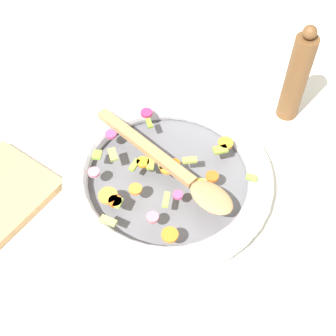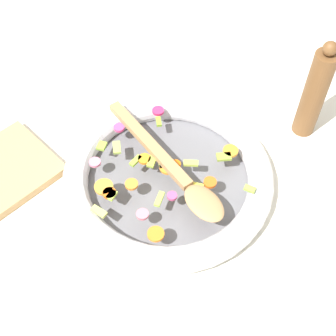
# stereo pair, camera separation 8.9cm
# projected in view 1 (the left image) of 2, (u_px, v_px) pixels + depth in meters

# --- Properties ---
(ground_plane) EXTENTS (4.00, 4.00, 0.00)m
(ground_plane) POSITION_uv_depth(u_px,v_px,m) (168.00, 183.00, 0.94)
(ground_plane) COLOR silver
(skillet) EXTENTS (0.41, 0.41, 0.05)m
(skillet) POSITION_uv_depth(u_px,v_px,m) (168.00, 176.00, 0.92)
(skillet) COLOR slate
(skillet) RESTS_ON ground_plane
(chopped_vegetables) EXTENTS (0.30, 0.31, 0.01)m
(chopped_vegetables) POSITION_uv_depth(u_px,v_px,m) (158.00, 175.00, 0.88)
(chopped_vegetables) COLOR orange
(chopped_vegetables) RESTS_ON skillet
(wooden_spoon) EXTENTS (0.09, 0.35, 0.01)m
(wooden_spoon) POSITION_uv_depth(u_px,v_px,m) (175.00, 169.00, 0.88)
(wooden_spoon) COLOR #A87F51
(wooden_spoon) RESTS_ON chopped_vegetables
(pepper_mill) EXTENTS (0.05, 0.05, 0.23)m
(pepper_mill) POSITION_uv_depth(u_px,v_px,m) (297.00, 77.00, 0.96)
(pepper_mill) COLOR brown
(pepper_mill) RESTS_ON ground_plane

